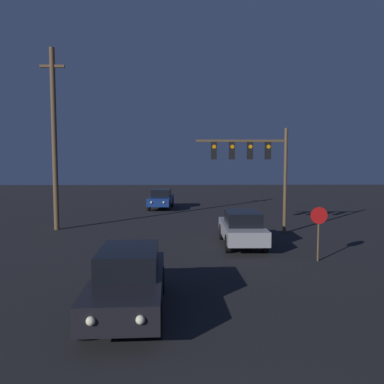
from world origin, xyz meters
The scene contains 6 objects.
car_near centered at (-1.69, 6.37, 0.82)m, with size 1.88×4.51×1.57m.
car_mid centered at (2.28, 13.72, 0.82)m, with size 1.77×4.47×1.57m.
car_far centered at (-2.16, 27.38, 0.82)m, with size 1.95×4.54×1.57m.
traffic_signal_mast centered at (3.44, 16.72, 3.87)m, with size 4.79×0.30×5.50m.
stop_sign centered at (4.75, 11.02, 1.42)m, with size 0.64×0.07×2.06m.
utility_pole centered at (-7.39, 17.96, 5.07)m, with size 1.32×0.28×9.88m.
Camera 1 is at (-0.30, -2.75, 3.71)m, focal length 35.00 mm.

